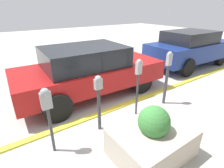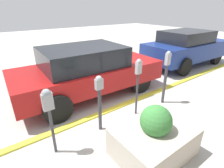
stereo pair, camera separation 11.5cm
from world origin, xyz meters
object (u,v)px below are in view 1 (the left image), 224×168
at_px(parking_meter_second, 99,96).
at_px(parking_meter_nearest, 47,106).
at_px(parked_car_rear, 190,48).
at_px(parking_meter_fourth, 167,73).
at_px(planter_box, 152,139).
at_px(parked_car_middle, 89,70).
at_px(parking_meter_middle, 138,77).

bearing_deg(parking_meter_second, parking_meter_nearest, -176.25).
bearing_deg(parked_car_rear, parking_meter_fourth, -152.54).
height_order(parking_meter_second, planter_box, parking_meter_second).
relative_size(parking_meter_second, parked_car_middle, 0.29).
relative_size(parking_meter_nearest, parking_meter_second, 1.03).
distance_m(parking_meter_second, parked_car_middle, 1.85).
bearing_deg(parked_car_rear, parking_meter_nearest, -163.32).
distance_m(parking_meter_nearest, parking_meter_fourth, 3.21).
bearing_deg(parking_meter_nearest, parked_car_middle, 45.83).
xyz_separation_m(parking_meter_nearest, parking_meter_second, (1.07, 0.07, -0.16)).
xyz_separation_m(planter_box, parked_car_middle, (0.27, 2.93, 0.45)).
bearing_deg(parking_meter_fourth, parking_meter_nearest, -179.57).
bearing_deg(parking_meter_second, planter_box, -71.62).
bearing_deg(parking_meter_second, parked_car_middle, 68.70).
bearing_deg(parking_meter_fourth, parking_meter_second, 178.76).
xyz_separation_m(parking_meter_fourth, planter_box, (-1.74, -1.16, -0.57)).
height_order(parking_meter_nearest, parked_car_middle, parked_car_middle).
relative_size(parked_car_middle, parked_car_rear, 1.04).
bearing_deg(parking_meter_middle, parking_meter_second, 179.36).
distance_m(parking_meter_middle, parked_car_rear, 5.10).
xyz_separation_m(parking_meter_middle, parked_car_middle, (-0.42, 1.74, -0.23)).
bearing_deg(parking_meter_second, parking_meter_fourth, -1.24).
bearing_deg(parking_meter_nearest, parking_meter_fourth, 0.43).
bearing_deg(parked_car_rear, parking_meter_middle, -157.88).
bearing_deg(parked_car_rear, parking_meter_second, -161.47).
height_order(parking_meter_second, parked_car_rear, parked_car_rear).
height_order(parking_meter_second, parking_meter_fourth, parking_meter_fourth).
xyz_separation_m(parking_meter_second, parked_car_middle, (0.67, 1.73, -0.03)).
distance_m(parking_meter_second, parking_meter_fourth, 2.14).
xyz_separation_m(parking_meter_nearest, parking_meter_middle, (2.17, 0.06, 0.03)).
distance_m(parking_meter_nearest, parked_car_rear, 7.19).
relative_size(parking_meter_middle, parked_car_middle, 0.33).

